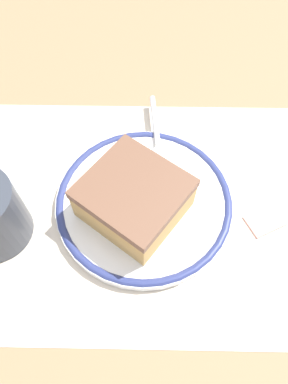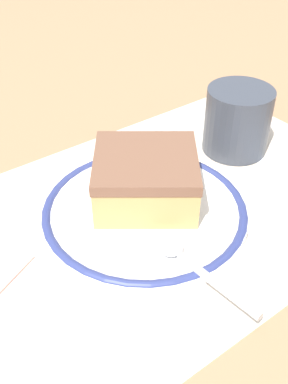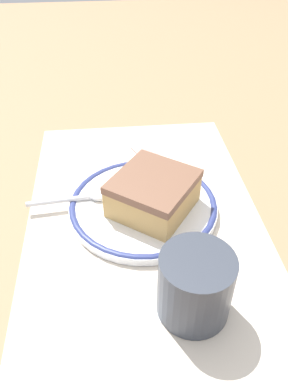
# 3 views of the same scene
# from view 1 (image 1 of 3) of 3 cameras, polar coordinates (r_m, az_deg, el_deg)

# --- Properties ---
(ground_plane) EXTENTS (2.40, 2.40, 0.00)m
(ground_plane) POSITION_cam_1_polar(r_m,az_deg,el_deg) (0.43, -2.29, -2.10)
(ground_plane) COLOR #9E7551
(placemat) EXTENTS (0.50, 0.32, 0.00)m
(placemat) POSITION_cam_1_polar(r_m,az_deg,el_deg) (0.42, -2.29, -2.05)
(placemat) COLOR beige
(placemat) RESTS_ON ground_plane
(plate) EXTENTS (0.21, 0.21, 0.01)m
(plate) POSITION_cam_1_polar(r_m,az_deg,el_deg) (0.42, -0.00, -1.70)
(plate) COLOR white
(plate) RESTS_ON placemat
(cake_slice) EXTENTS (0.14, 0.14, 0.05)m
(cake_slice) POSITION_cam_1_polar(r_m,az_deg,el_deg) (0.39, -1.61, -1.01)
(cake_slice) COLOR tan
(cake_slice) RESTS_ON plate
(spoon) EXTENTS (0.03, 0.12, 0.01)m
(spoon) POSITION_cam_1_polar(r_m,az_deg,el_deg) (0.45, 2.22, 7.78)
(spoon) COLOR silver
(spoon) RESTS_ON plate
(napkin) EXTENTS (0.16, 0.15, 0.00)m
(napkin) POSITION_cam_1_polar(r_m,az_deg,el_deg) (0.49, -19.20, 5.71)
(napkin) COLOR white
(napkin) RESTS_ON placemat
(sugar_packet) EXTENTS (0.06, 0.05, 0.01)m
(sugar_packet) POSITION_cam_1_polar(r_m,az_deg,el_deg) (0.44, 19.40, -4.05)
(sugar_packet) COLOR #E5998C
(sugar_packet) RESTS_ON placemat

